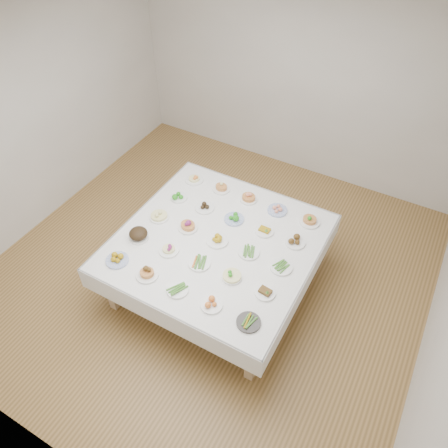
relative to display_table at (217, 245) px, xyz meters
The scene contains 27 objects.
room_envelope 1.17m from the display_table, 141.57° to the left, with size 5.02×5.02×2.81m.
display_table is the anchor object (origin of this frame).
dish_0 1.09m from the display_table, 135.25° to the right, with size 0.24×0.24×0.10m.
dish_1 0.86m from the display_table, 116.28° to the right, with size 0.23×0.23×0.13m.
dish_2 0.78m from the display_table, 90.67° to the right, with size 0.24×0.22×0.06m.
dish_3 0.85m from the display_table, 63.85° to the right, with size 0.21×0.21×0.08m.
dish_4 1.09m from the display_table, 44.74° to the right, with size 0.23×0.23×0.05m.
dish_5 0.87m from the display_table, 153.43° to the right, with size 0.24×0.24×0.13m.
dish_6 0.55m from the display_table, 134.48° to the right, with size 0.21×0.21×0.11m.
dish_7 0.39m from the display_table, 89.61° to the right, with size 0.26×0.24×0.06m.
dish_8 0.55m from the display_table, 44.13° to the right, with size 0.20×0.20×0.12m.
dish_9 0.86m from the display_table, 26.88° to the right, with size 0.20×0.20×0.08m.
dish_10 0.78m from the display_table, behind, with size 0.23×0.23×0.13m.
dish_11 0.41m from the display_table, behind, with size 0.22×0.22×0.14m.
dish_12 0.11m from the display_table, 50.22° to the right, with size 0.24×0.24×0.09m.
dish_13 0.39m from the display_table, ahead, with size 0.22×0.22×0.05m.
dish_14 0.77m from the display_table, ahead, with size 0.23×0.23×0.05m.
dish_15 0.85m from the display_table, 153.03° to the left, with size 0.20×0.20×0.09m.
dish_16 0.55m from the display_table, 135.69° to the left, with size 0.23×0.23×0.09m.
dish_17 0.39m from the display_table, 89.34° to the left, with size 0.23×0.23×0.10m.
dish_18 0.55m from the display_table, 43.85° to the left, with size 0.21×0.21×0.08m.
dish_19 0.85m from the display_table, 26.84° to the left, with size 0.22×0.22×0.09m.
dish_20 1.09m from the display_table, 135.43° to the left, with size 0.22×0.22×0.11m.
dish_21 0.87m from the display_table, 116.53° to the left, with size 0.21×0.21×0.12m.
dish_22 0.77m from the display_table, 90.42° to the left, with size 0.20×0.20×0.13m.
dish_23 0.85m from the display_table, 63.61° to the left, with size 0.23×0.23×0.09m.
dish_24 1.09m from the display_table, 44.56° to the left, with size 0.25×0.24×0.15m.
Camera 1 is at (1.83, -2.95, 4.24)m, focal length 35.00 mm.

